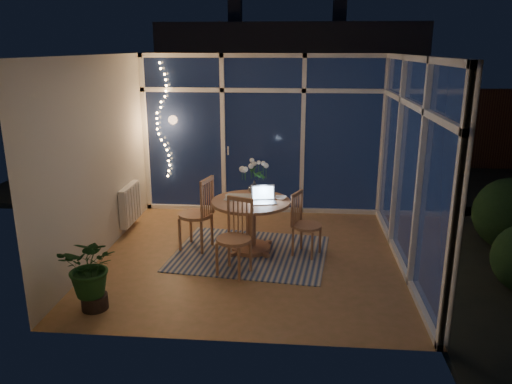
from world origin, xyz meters
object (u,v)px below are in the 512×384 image
(chair_right, at_px, (307,224))
(laptop, at_px, (264,194))
(chair_left, at_px, (195,213))
(flower_vase, at_px, (254,186))
(potted_plant, at_px, (92,276))
(chair_front, at_px, (234,238))
(dining_table, at_px, (251,226))

(chair_right, distance_m, laptop, 0.70)
(chair_left, distance_m, flower_vase, 0.90)
(potted_plant, bearing_deg, chair_right, 35.76)
(chair_front, bearing_deg, flower_vase, 103.08)
(dining_table, height_order, chair_right, chair_right)
(chair_left, xyz_separation_m, flower_vase, (0.78, 0.32, 0.31))
(chair_right, xyz_separation_m, chair_front, (-0.89, -0.67, 0.04))
(flower_vase, bearing_deg, potted_plant, -126.69)
(chair_left, xyz_separation_m, potted_plant, (-0.75, -1.73, -0.14))
(dining_table, xyz_separation_m, flower_vase, (0.02, 0.34, 0.47))
(dining_table, distance_m, chair_left, 0.78)
(dining_table, bearing_deg, chair_right, -6.27)
(dining_table, xyz_separation_m, chair_front, (-0.14, -0.75, 0.12))
(chair_left, distance_m, potted_plant, 1.89)
(chair_left, height_order, potted_plant, chair_left)
(potted_plant, bearing_deg, chair_left, 66.58)
(laptop, bearing_deg, chair_front, -126.95)
(chair_left, bearing_deg, flower_vase, 127.31)
(dining_table, bearing_deg, potted_plant, -131.39)
(chair_front, height_order, laptop, chair_front)
(laptop, bearing_deg, chair_right, -10.88)
(chair_right, height_order, potted_plant, chair_right)
(chair_right, bearing_deg, chair_left, 110.60)
(dining_table, distance_m, chair_right, 0.76)
(flower_vase, bearing_deg, chair_right, -29.69)
(chair_left, bearing_deg, dining_table, 103.73)
(dining_table, relative_size, laptop, 3.37)
(flower_vase, height_order, potted_plant, flower_vase)
(chair_front, xyz_separation_m, laptop, (0.32, 0.66, 0.36))
(chair_front, xyz_separation_m, flower_vase, (0.15, 1.09, 0.35))
(chair_right, bearing_deg, flower_vase, 84.59)
(chair_left, relative_size, potted_plant, 1.37)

